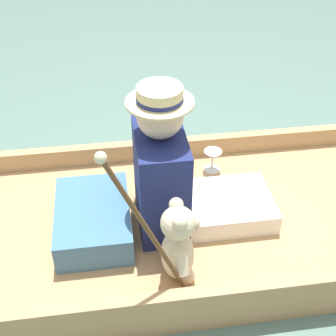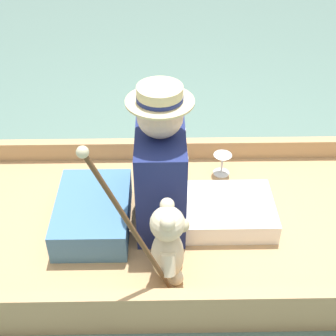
% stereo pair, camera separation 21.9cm
% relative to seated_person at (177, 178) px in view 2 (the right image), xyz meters
% --- Properties ---
extents(ground_plane, '(16.00, 16.00, 0.00)m').
position_rel_seated_person_xyz_m(ground_plane, '(-0.00, 0.08, -0.39)').
color(ground_plane, slate).
extents(punt_boat, '(1.17, 2.58, 0.23)m').
position_rel_seated_person_xyz_m(punt_boat, '(-0.00, 0.08, -0.33)').
color(punt_boat, tan).
rests_on(punt_boat, ground_plane).
extents(seat_cushion, '(0.51, 0.36, 0.16)m').
position_rel_seated_person_xyz_m(seat_cushion, '(0.02, -0.42, -0.20)').
color(seat_cushion, teal).
rests_on(seat_cushion, punt_boat).
extents(seated_person, '(0.41, 0.72, 0.76)m').
position_rel_seated_person_xyz_m(seated_person, '(0.00, 0.00, 0.00)').
color(seated_person, white).
rests_on(seated_person, punt_boat).
extents(teddy_bear, '(0.29, 0.17, 0.41)m').
position_rel_seated_person_xyz_m(teddy_bear, '(0.35, -0.05, -0.09)').
color(teddy_bear, beige).
rests_on(teddy_bear, punt_boat).
extents(wine_glass, '(0.10, 0.10, 0.13)m').
position_rel_seated_person_xyz_m(wine_glass, '(-0.39, 0.27, -0.18)').
color(wine_glass, silver).
rests_on(wine_glass, punt_boat).
extents(walking_cane, '(0.04, 0.35, 0.80)m').
position_rel_seated_person_xyz_m(walking_cane, '(0.48, -0.21, 0.19)').
color(walking_cane, brown).
rests_on(walking_cane, punt_boat).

